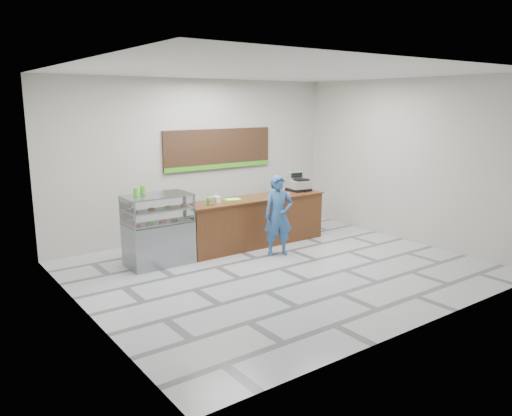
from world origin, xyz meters
TOP-DOWN VIEW (x-y plane):
  - floor at (0.00, 0.00)m, footprint 7.00×7.00m
  - back_wall at (0.00, 3.00)m, footprint 7.00×0.00m
  - ceiling at (0.00, 0.00)m, footprint 7.00×7.00m
  - sales_counter at (0.55, 1.55)m, footprint 3.26×0.76m
  - display_case at (-1.67, 1.55)m, footprint 1.22×0.72m
  - menu_board at (0.55, 2.96)m, footprint 2.80×0.06m
  - cash_register at (1.83, 1.64)m, footprint 0.51×0.53m
  - card_terminal at (1.84, 1.44)m, footprint 0.07×0.14m
  - serving_tray at (0.01, 1.59)m, footprint 0.43×0.36m
  - napkin_box at (-0.41, 1.55)m, footprint 0.16×0.16m
  - straw_cup at (-0.38, 1.61)m, footprint 0.09×0.09m
  - promo_box at (-0.58, 1.44)m, footprint 0.17×0.12m
  - donut_decal at (1.41, 1.52)m, footprint 0.15×0.15m
  - green_cup_left at (-2.02, 1.68)m, footprint 0.09×0.09m
  - green_cup_right at (-1.84, 1.78)m, footprint 0.10×0.10m
  - customer at (0.51, 0.71)m, footprint 0.68×0.57m

SIDE VIEW (x-z plane):
  - floor at x=0.00m, z-range 0.00..0.00m
  - sales_counter at x=0.55m, z-range 0.00..1.03m
  - display_case at x=-1.67m, z-range 0.01..1.34m
  - customer at x=0.51m, z-range 0.00..1.60m
  - donut_decal at x=1.41m, z-range 1.03..1.03m
  - serving_tray at x=0.01m, z-range 1.03..1.05m
  - card_terminal at x=1.84m, z-range 1.03..1.07m
  - napkin_box at x=-0.41m, z-range 1.03..1.15m
  - straw_cup at x=-0.38m, z-range 1.03..1.16m
  - promo_box at x=-0.58m, z-range 1.03..1.18m
  - cash_register at x=1.83m, z-range 0.98..1.39m
  - green_cup_left at x=-2.02m, z-range 1.33..1.47m
  - green_cup_right at x=-1.84m, z-range 1.33..1.48m
  - back_wall at x=0.00m, z-range -1.75..5.25m
  - menu_board at x=0.55m, z-range 1.48..2.38m
  - ceiling at x=0.00m, z-range 3.50..3.50m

